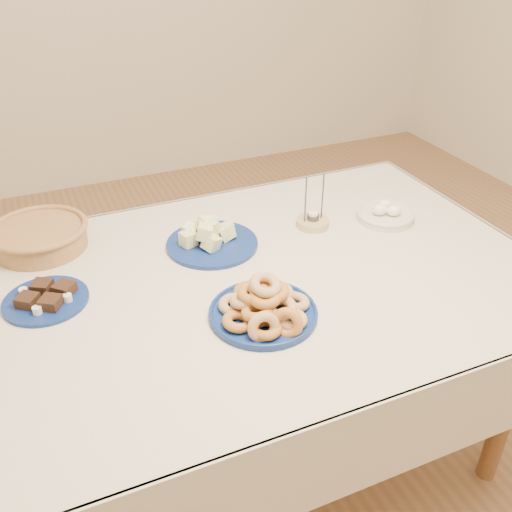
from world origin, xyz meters
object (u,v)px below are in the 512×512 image
donut_platter (264,307)px  candle_holder (313,222)px  melon_plate (210,237)px  egg_bowl (385,214)px  wicker_basket (39,236)px  brownie_plate (46,298)px  dining_table (249,307)px

donut_platter → candle_holder: size_ratio=1.94×
melon_plate → candle_holder: candle_holder is taller
candle_holder → egg_bowl: candle_holder is taller
wicker_basket → melon_plate: bearing=-21.7°
melon_plate → brownie_plate: (-0.50, -0.11, -0.01)m
candle_holder → egg_bowl: (0.24, -0.06, 0.00)m
wicker_basket → candle_holder: 0.86m
melon_plate → candle_holder: bearing=-3.2°
brownie_plate → egg_bowl: bearing=1.6°
donut_platter → brownie_plate: 0.58m
wicker_basket → candle_holder: bearing=-14.3°
dining_table → egg_bowl: egg_bowl is taller
brownie_plate → candle_holder: candle_holder is taller
dining_table → donut_platter: (-0.04, -0.19, 0.14)m
melon_plate → wicker_basket: melon_plate is taller
brownie_plate → egg_bowl: egg_bowl is taller
dining_table → egg_bowl: size_ratio=7.24×
melon_plate → dining_table: bearing=-79.3°
melon_plate → egg_bowl: (0.59, -0.08, -0.01)m
candle_holder → egg_bowl: bearing=-13.3°
dining_table → donut_platter: bearing=-100.9°
candle_holder → wicker_basket: bearing=165.7°
wicker_basket → egg_bowl: bearing=-14.1°
melon_plate → brownie_plate: size_ratio=0.99×
dining_table → wicker_basket: 0.68m
wicker_basket → candle_holder: candle_holder is taller
donut_platter → wicker_basket: 0.77m
brownie_plate → wicker_basket: wicker_basket is taller
donut_platter → melon_plate: 0.40m
wicker_basket → egg_bowl: (1.07, -0.27, -0.02)m
brownie_plate → candle_holder: (0.85, 0.09, 0.00)m
brownie_plate → wicker_basket: 0.30m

